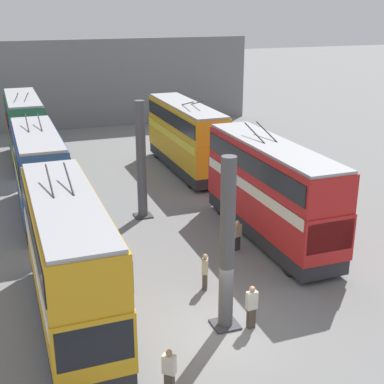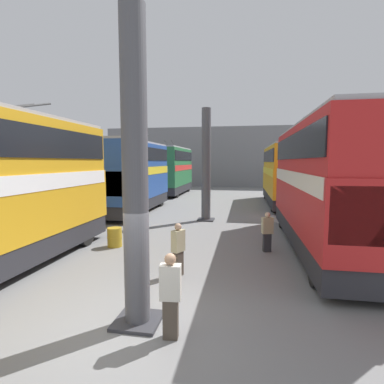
{
  "view_description": "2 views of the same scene",
  "coord_description": "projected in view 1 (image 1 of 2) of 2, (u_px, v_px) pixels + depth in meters",
  "views": [
    {
      "loc": [
        -15.95,
        7.31,
        11.69
      ],
      "look_at": [
        7.74,
        -1.43,
        2.76
      ],
      "focal_mm": 50.0,
      "sensor_mm": 36.0,
      "label": 1
    },
    {
      "loc": [
        -5.87,
        -2.29,
        3.57
      ],
      "look_at": [
        12.29,
        0.9,
        1.7
      ],
      "focal_mm": 28.0,
      "sensor_mm": 36.0,
      "label": 2
    }
  ],
  "objects": [
    {
      "name": "bus_right_far",
      "position": [
        25.0,
        125.0,
        40.77
      ],
      "size": [
        9.24,
        2.54,
        5.74
      ],
      "color": "black",
      "rests_on": "ground_plane"
    },
    {
      "name": "support_column_near",
      "position": [
        227.0,
        249.0,
        19.46
      ],
      "size": [
        1.0,
        1.0,
        6.75
      ],
      "color": "#4C4C51",
      "rests_on": "ground_plane"
    },
    {
      "name": "bus_left_near",
      "position": [
        271.0,
        186.0,
        27.28
      ],
      "size": [
        10.82,
        2.54,
        5.72
      ],
      "color": "black",
      "rests_on": "ground_plane"
    },
    {
      "name": "person_by_right_row",
      "position": [
        169.0,
        370.0,
        16.72
      ],
      "size": [
        0.46,
        0.47,
        1.61
      ],
      "rotation": [
        0.0,
        0.0,
        2.43
      ],
      "color": "#473D33",
      "rests_on": "ground_plane"
    },
    {
      "name": "bus_right_mid",
      "position": [
        39.0,
        169.0,
        30.25
      ],
      "size": [
        9.24,
        2.54,
        5.6
      ],
      "color": "black",
      "rests_on": "ground_plane"
    },
    {
      "name": "ground_plane",
      "position": [
        227.0,
        328.0,
        20.39
      ],
      "size": [
        240.0,
        240.0,
        0.0
      ],
      "primitive_type": "plane",
      "color": "slate"
    },
    {
      "name": "person_aisle_midway",
      "position": [
        205.0,
        271.0,
        22.87
      ],
      "size": [
        0.48,
        0.41,
        1.68
      ],
      "rotation": [
        0.0,
        0.0,
        1.09
      ],
      "color": "#473D33",
      "rests_on": "ground_plane"
    },
    {
      "name": "person_by_left_row",
      "position": [
        237.0,
        235.0,
        26.57
      ],
      "size": [
        0.35,
        0.47,
        1.59
      ],
      "rotation": [
        0.0,
        0.0,
        3.42
      ],
      "color": "#2D2D33",
      "rests_on": "ground_plane"
    },
    {
      "name": "depot_back_wall",
      "position": [
        74.0,
        85.0,
        51.62
      ],
      "size": [
        0.5,
        36.0,
        8.5
      ],
      "color": "slate",
      "rests_on": "ground_plane"
    },
    {
      "name": "person_aisle_foreground",
      "position": [
        252.0,
        306.0,
        20.12
      ],
      "size": [
        0.27,
        0.44,
        1.77
      ],
      "rotation": [
        0.0,
        0.0,
        0.08
      ],
      "color": "#473D33",
      "rests_on": "ground_plane"
    },
    {
      "name": "oil_drum",
      "position": [
        115.0,
        266.0,
        24.33
      ],
      "size": [
        0.63,
        0.63,
        0.81
      ],
      "color": "#B28E23",
      "rests_on": "ground_plane"
    },
    {
      "name": "support_column_far",
      "position": [
        141.0,
        163.0,
        30.01
      ],
      "size": [
        1.0,
        1.0,
        6.75
      ],
      "color": "#4C4C51",
      "rests_on": "ground_plane"
    },
    {
      "name": "bus_right_near",
      "position": [
        69.0,
        255.0,
        19.65
      ],
      "size": [
        10.01,
        2.54,
        5.81
      ],
      "color": "black",
      "rests_on": "ground_plane"
    },
    {
      "name": "bus_left_far",
      "position": [
        186.0,
        133.0,
        38.76
      ],
      "size": [
        10.83,
        2.54,
        5.54
      ],
      "color": "black",
      "rests_on": "ground_plane"
    }
  ]
}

